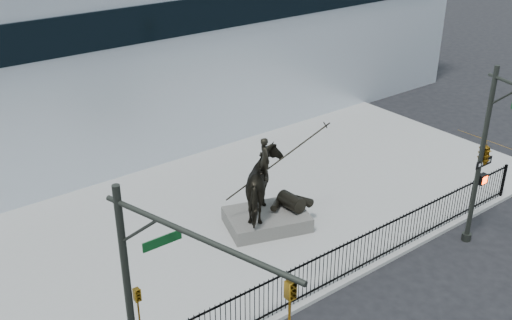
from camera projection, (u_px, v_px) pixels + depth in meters
ground at (341, 316)px, 19.23m from camera, size 120.00×120.00×0.00m
plaza at (218, 223)px, 24.18m from camera, size 30.00×12.00×0.15m
building at (76, 48)px, 31.53m from camera, size 44.00×14.00×9.00m
picket_fence at (316, 275)px, 19.73m from camera, size 22.10×0.10×1.50m
statue_plinth at (267, 219)px, 23.74m from camera, size 3.67×3.06×0.59m
equestrian_statue at (269, 185)px, 23.09m from camera, size 3.84×3.04×3.42m
traffic_signal_left at (156, 313)px, 13.32m from camera, size 1.52×4.84×7.00m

